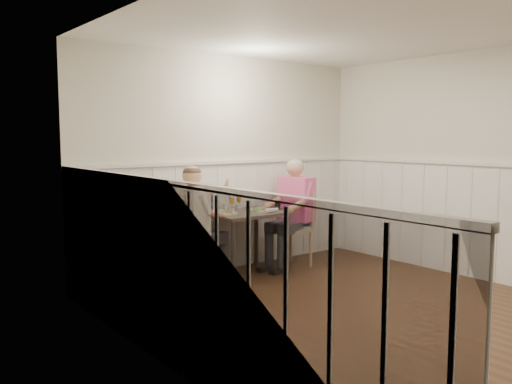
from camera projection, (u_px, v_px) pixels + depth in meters
ground_plane at (366, 314)px, 4.99m from camera, size 4.50×4.50×0.00m
room_shell at (370, 149)px, 4.83m from camera, size 4.04×4.54×2.60m
wainscot at (315, 230)px, 5.46m from camera, size 4.00×4.49×1.34m
dining_table at (246, 220)px, 6.36m from camera, size 0.89×0.70×0.75m
chair_right at (293, 225)px, 6.82m from camera, size 0.46×0.46×0.95m
chair_left at (187, 242)px, 5.92m from camera, size 0.51×0.51×0.89m
man_in_pink at (294, 220)px, 6.81m from camera, size 0.69×0.49×1.38m
diner_cream at (194, 234)px, 5.96m from camera, size 0.65×0.45×1.34m
plate_man at (258, 209)px, 6.41m from camera, size 0.27×0.27×0.07m
plate_diner at (226, 212)px, 6.20m from camera, size 0.24×0.24×0.06m
beer_glass_a at (239, 199)px, 6.60m from camera, size 0.07×0.07×0.17m
beer_glass_b at (232, 200)px, 6.46m from camera, size 0.07×0.07×0.18m
beer_bottle at (210, 202)px, 6.31m from camera, size 0.07×0.07×0.25m
rolled_napkin at (271, 211)px, 6.27m from camera, size 0.23×0.10×0.05m
grass_vase at (225, 195)px, 6.45m from camera, size 0.05×0.05×0.40m
gingham_mat at (218, 212)px, 6.31m from camera, size 0.39×0.34×0.01m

